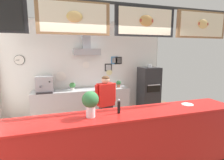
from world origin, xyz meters
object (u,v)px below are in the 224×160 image
at_px(shop_worker, 106,105).
at_px(basil_vase, 90,102).
at_px(espresso_machine, 45,84).
at_px(pepper_grinder, 119,106).
at_px(potted_basil, 119,83).
at_px(potted_thyme, 72,86).
at_px(condiment_plate, 187,104).
at_px(pizza_oven, 149,91).

relative_size(shop_worker, basil_vase, 3.79).
bearing_deg(espresso_machine, pepper_grinder, -64.44).
relative_size(shop_worker, espresso_machine, 3.20).
xyz_separation_m(shop_worker, espresso_machine, (-1.44, 1.36, 0.33)).
bearing_deg(basil_vase, espresso_machine, 106.96).
relative_size(espresso_machine, potted_basil, 2.14).
bearing_deg(espresso_machine, potted_thyme, 1.58).
distance_m(potted_thyme, basil_vase, 2.77).
distance_m(shop_worker, condiment_plate, 1.81).
height_order(pizza_oven, potted_basil, pizza_oven).
bearing_deg(condiment_plate, pizza_oven, 77.02).
distance_m(espresso_machine, potted_thyme, 0.78).
bearing_deg(potted_basil, shop_worker, -120.44).
bearing_deg(basil_vase, pepper_grinder, 3.21).
height_order(pizza_oven, potted_thyme, pizza_oven).
bearing_deg(shop_worker, pepper_grinder, 71.06).
bearing_deg(potted_basil, espresso_machine, -179.98).
relative_size(potted_thyme, basil_vase, 0.58).
distance_m(pizza_oven, potted_basil, 1.05).
relative_size(pizza_oven, potted_thyme, 7.21).
xyz_separation_m(pizza_oven, condiment_plate, (-0.57, -2.47, 0.32)).
bearing_deg(condiment_plate, potted_thyme, 125.19).
height_order(espresso_machine, pepper_grinder, espresso_machine).
bearing_deg(pizza_oven, condiment_plate, -102.98).
distance_m(potted_basil, pepper_grinder, 2.87).
bearing_deg(basil_vase, condiment_plate, 2.14).
bearing_deg(espresso_machine, potted_basil, 0.02).
bearing_deg(condiment_plate, espresso_machine, 135.03).
xyz_separation_m(potted_thyme, basil_vase, (0.06, -2.75, 0.27)).
distance_m(espresso_machine, basil_vase, 2.86).
distance_m(potted_basil, potted_thyme, 1.47).
relative_size(potted_basil, basil_vase, 0.55).
bearing_deg(pepper_grinder, espresso_machine, 115.56).
distance_m(pepper_grinder, condiment_plate, 1.38).
xyz_separation_m(espresso_machine, pepper_grinder, (1.29, -2.70, 0.06)).
bearing_deg(pizza_oven, espresso_machine, 176.67).
distance_m(espresso_machine, potted_basil, 2.24).
relative_size(pizza_oven, pepper_grinder, 7.05).
bearing_deg(potted_basil, pepper_grinder, -109.23).
relative_size(pizza_oven, condiment_plate, 7.85).
bearing_deg(pepper_grinder, pizza_oven, 52.36).
height_order(shop_worker, basil_vase, shop_worker).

